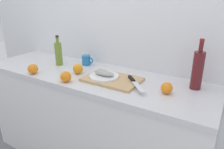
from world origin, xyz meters
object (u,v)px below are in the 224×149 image
(white_plate, at_px, (104,76))
(chef_knife, at_px, (134,82))
(olive_oil_bottle, at_px, (58,53))
(wine_bottle, at_px, (198,70))
(cutting_board, at_px, (112,79))
(fish_fillet, at_px, (104,73))
(coffee_mug_0, at_px, (86,60))
(orange_0, at_px, (78,69))

(white_plate, height_order, chef_knife, chef_knife)
(white_plate, height_order, olive_oil_bottle, olive_oil_bottle)
(olive_oil_bottle, relative_size, wine_bottle, 0.79)
(cutting_board, height_order, white_plate, white_plate)
(fish_fillet, distance_m, wine_bottle, 0.66)
(cutting_board, relative_size, white_plate, 1.87)
(cutting_board, bearing_deg, coffee_mug_0, 152.39)
(chef_knife, height_order, olive_oil_bottle, olive_oil_bottle)
(olive_oil_bottle, distance_m, orange_0, 0.32)
(cutting_board, xyz_separation_m, chef_knife, (0.18, 0.01, 0.02))
(chef_knife, xyz_separation_m, coffee_mug_0, (-0.58, 0.20, 0.02))
(white_plate, bearing_deg, coffee_mug_0, 146.76)
(white_plate, distance_m, fish_fillet, 0.03)
(coffee_mug_0, bearing_deg, wine_bottle, -2.01)
(cutting_board, xyz_separation_m, fish_fillet, (-0.06, -0.01, 0.04))
(white_plate, bearing_deg, cutting_board, 10.70)
(cutting_board, xyz_separation_m, coffee_mug_0, (-0.40, 0.21, 0.04))
(orange_0, bearing_deg, white_plate, 0.31)
(fish_fillet, height_order, orange_0, orange_0)
(chef_knife, height_order, orange_0, orange_0)
(white_plate, height_order, coffee_mug_0, coffee_mug_0)
(white_plate, xyz_separation_m, chef_knife, (0.24, 0.02, 0.00))
(fish_fillet, bearing_deg, wine_bottle, 16.72)
(fish_fillet, bearing_deg, cutting_board, 10.70)
(fish_fillet, relative_size, wine_bottle, 0.49)
(chef_knife, bearing_deg, wine_bottle, 69.47)
(wine_bottle, distance_m, orange_0, 0.91)
(wine_bottle, bearing_deg, orange_0, -167.85)
(white_plate, relative_size, chef_knife, 0.99)
(coffee_mug_0, bearing_deg, cutting_board, -27.61)
(olive_oil_bottle, bearing_deg, coffee_mug_0, 31.02)
(olive_oil_bottle, bearing_deg, orange_0, -17.36)
(white_plate, bearing_deg, chef_knife, 4.50)
(fish_fillet, relative_size, chef_knife, 0.74)
(cutting_board, bearing_deg, fish_fillet, -169.30)
(fish_fillet, xyz_separation_m, orange_0, (-0.26, -0.00, -0.01))
(cutting_board, relative_size, chef_knife, 1.85)
(olive_oil_bottle, bearing_deg, fish_fillet, -9.48)
(white_plate, height_order, orange_0, orange_0)
(orange_0, bearing_deg, cutting_board, 2.40)
(white_plate, distance_m, chef_knife, 0.24)
(cutting_board, bearing_deg, orange_0, -177.60)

